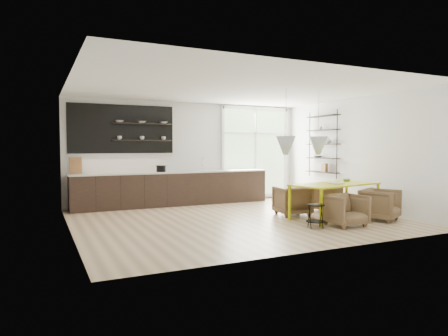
# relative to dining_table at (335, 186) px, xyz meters

# --- Properties ---
(room) EXTENTS (7.02, 6.01, 2.91)m
(room) POSITION_rel_dining_table_xyz_m (-1.52, 1.91, 0.73)
(room) COLOR beige
(room) RESTS_ON ground
(kitchen_run) EXTENTS (5.54, 0.69, 2.75)m
(kitchen_run) POSITION_rel_dining_table_xyz_m (-2.79, 3.50, -0.13)
(kitchen_run) COLOR black
(kitchen_run) RESTS_ON ground
(right_shelving) EXTENTS (0.26, 1.22, 1.90)m
(right_shelving) POSITION_rel_dining_table_xyz_m (1.26, 1.98, 0.92)
(right_shelving) COLOR black
(right_shelving) RESTS_ON ground
(dining_table) EXTENTS (2.31, 1.39, 0.79)m
(dining_table) POSITION_rel_dining_table_xyz_m (0.00, 0.00, 0.00)
(dining_table) COLOR #C9CC04
(dining_table) RESTS_ON ground
(armchair_back_left) EXTENTS (0.85, 0.87, 0.69)m
(armchair_back_left) POSITION_rel_dining_table_xyz_m (-0.69, 0.70, -0.39)
(armchair_back_left) COLOR brown
(armchair_back_left) RESTS_ON ground
(armchair_back_right) EXTENTS (0.92, 0.93, 0.63)m
(armchair_back_right) POSITION_rel_dining_table_xyz_m (0.42, 0.84, -0.42)
(armchair_back_right) COLOR brown
(armchair_back_right) RESTS_ON ground
(armchair_front_left) EXTENTS (0.70, 0.72, 0.66)m
(armchair_front_left) POSITION_rel_dining_table_xyz_m (-0.46, -0.85, -0.41)
(armchair_front_left) COLOR brown
(armchair_front_left) RESTS_ON ground
(armchair_front_right) EXTENTS (1.00, 1.01, 0.69)m
(armchair_front_right) POSITION_rel_dining_table_xyz_m (0.70, -0.66, -0.39)
(armchair_front_right) COLOR brown
(armchair_front_right) RESTS_ON ground
(wire_stool) EXTENTS (0.38, 0.38, 0.48)m
(wire_stool) POSITION_rel_dining_table_xyz_m (-1.13, -0.74, -0.43)
(wire_stool) COLOR black
(wire_stool) RESTS_ON ground
(table_book) EXTENTS (0.23, 0.31, 0.03)m
(table_book) POSITION_rel_dining_table_xyz_m (-0.17, -0.08, 0.07)
(table_book) COLOR white
(table_book) RESTS_ON dining_table
(table_bowl) EXTENTS (0.21, 0.21, 0.06)m
(table_bowl) POSITION_rel_dining_table_xyz_m (0.63, 0.33, 0.08)
(table_bowl) COLOR #517F4E
(table_bowl) RESTS_ON dining_table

